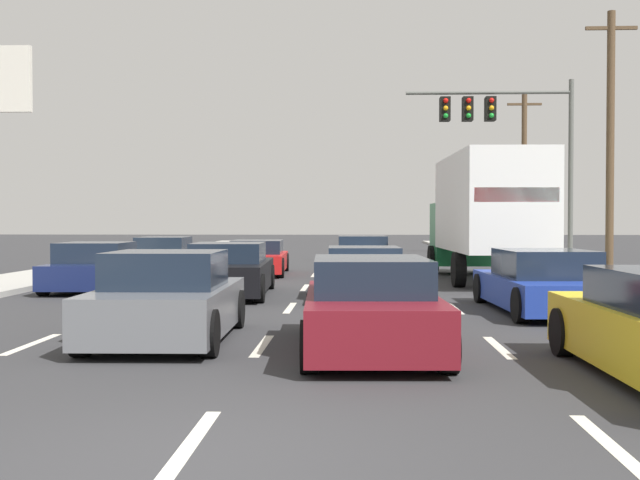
{
  "coord_description": "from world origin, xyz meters",
  "views": [
    {
      "loc": [
        1.33,
        -5.92,
        1.82
      ],
      "look_at": [
        0.46,
        14.31,
        1.32
      ],
      "focal_mm": 44.75,
      "sensor_mm": 36.0,
      "label": 1
    }
  ],
  "objects_px": {
    "utility_pole_far": "(524,171)",
    "car_navy": "(97,268)",
    "car_gray": "(168,301)",
    "traffic_signal_mast": "(497,124)",
    "car_blue": "(543,284)",
    "car_red": "(257,258)",
    "car_tan": "(165,256)",
    "car_black": "(229,271)",
    "box_truck": "(485,211)",
    "car_silver": "(362,257)",
    "car_white": "(363,275)",
    "utility_pole_mid": "(610,138)",
    "car_maroon": "(370,307)"
  },
  "relations": [
    {
      "from": "car_black",
      "to": "car_silver",
      "type": "height_order",
      "value": "car_silver"
    },
    {
      "from": "car_gray",
      "to": "car_blue",
      "type": "distance_m",
      "value": 7.7
    },
    {
      "from": "car_silver",
      "to": "utility_pole_mid",
      "type": "xyz_separation_m",
      "value": [
        8.8,
        1.9,
        4.16
      ]
    },
    {
      "from": "car_black",
      "to": "utility_pole_far",
      "type": "height_order",
      "value": "utility_pole_far"
    },
    {
      "from": "traffic_signal_mast",
      "to": "utility_pole_far",
      "type": "bearing_deg",
      "value": 72.57
    },
    {
      "from": "car_black",
      "to": "car_silver",
      "type": "distance_m",
      "value": 8.31
    },
    {
      "from": "car_maroon",
      "to": "utility_pole_mid",
      "type": "distance_m",
      "value": 20.09
    },
    {
      "from": "car_gray",
      "to": "car_maroon",
      "type": "xyz_separation_m",
      "value": [
        3.04,
        -0.73,
        -0.0
      ]
    },
    {
      "from": "car_red",
      "to": "traffic_signal_mast",
      "type": "xyz_separation_m",
      "value": [
        8.94,
        5.42,
        5.13
      ]
    },
    {
      "from": "car_blue",
      "to": "traffic_signal_mast",
      "type": "relative_size",
      "value": 0.63
    },
    {
      "from": "car_navy",
      "to": "car_red",
      "type": "bearing_deg",
      "value": 62.06
    },
    {
      "from": "car_white",
      "to": "car_blue",
      "type": "bearing_deg",
      "value": -38.19
    },
    {
      "from": "car_navy",
      "to": "utility_pole_far",
      "type": "relative_size",
      "value": 0.48
    },
    {
      "from": "utility_pole_mid",
      "to": "utility_pole_far",
      "type": "xyz_separation_m",
      "value": [
        -0.08,
        13.94,
        -0.33
      ]
    },
    {
      "from": "car_blue",
      "to": "utility_pole_far",
      "type": "bearing_deg",
      "value": 78.89
    },
    {
      "from": "car_tan",
      "to": "car_silver",
      "type": "height_order",
      "value": "car_silver"
    },
    {
      "from": "car_tan",
      "to": "box_truck",
      "type": "xyz_separation_m",
      "value": [
        10.46,
        -3.46,
        1.54
      ]
    },
    {
      "from": "car_white",
      "to": "utility_pole_far",
      "type": "distance_m",
      "value": 25.78
    },
    {
      "from": "traffic_signal_mast",
      "to": "car_white",
      "type": "bearing_deg",
      "value": -112.14
    },
    {
      "from": "utility_pole_far",
      "to": "car_navy",
      "type": "bearing_deg",
      "value": -125.01
    },
    {
      "from": "car_black",
      "to": "box_truck",
      "type": "height_order",
      "value": "box_truck"
    },
    {
      "from": "car_gray",
      "to": "traffic_signal_mast",
      "type": "height_order",
      "value": "traffic_signal_mast"
    },
    {
      "from": "car_gray",
      "to": "car_black",
      "type": "bearing_deg",
      "value": 91.76
    },
    {
      "from": "car_navy",
      "to": "box_truck",
      "type": "relative_size",
      "value": 0.48
    },
    {
      "from": "car_tan",
      "to": "utility_pole_mid",
      "type": "relative_size",
      "value": 0.5
    },
    {
      "from": "box_truck",
      "to": "traffic_signal_mast",
      "type": "height_order",
      "value": "traffic_signal_mast"
    },
    {
      "from": "car_red",
      "to": "car_silver",
      "type": "height_order",
      "value": "car_silver"
    },
    {
      "from": "car_navy",
      "to": "car_red",
      "type": "height_order",
      "value": "car_navy"
    },
    {
      "from": "car_tan",
      "to": "car_red",
      "type": "bearing_deg",
      "value": -10.64
    },
    {
      "from": "car_silver",
      "to": "utility_pole_far",
      "type": "distance_m",
      "value": 18.48
    },
    {
      "from": "traffic_signal_mast",
      "to": "utility_pole_mid",
      "type": "relative_size",
      "value": 0.81
    },
    {
      "from": "car_silver",
      "to": "car_maroon",
      "type": "xyz_separation_m",
      "value": [
        -0.04,
        -15.66,
        0.03
      ]
    },
    {
      "from": "car_red",
      "to": "utility_pole_mid",
      "type": "distance_m",
      "value": 13.17
    },
    {
      "from": "traffic_signal_mast",
      "to": "car_tan",
      "type": "bearing_deg",
      "value": -158.62
    },
    {
      "from": "box_truck",
      "to": "car_blue",
      "type": "bearing_deg",
      "value": -91.14
    },
    {
      "from": "car_black",
      "to": "car_silver",
      "type": "xyz_separation_m",
      "value": [
        3.3,
        7.63,
        -0.01
      ]
    },
    {
      "from": "car_white",
      "to": "car_maroon",
      "type": "distance_m",
      "value": 7.56
    },
    {
      "from": "car_navy",
      "to": "car_white",
      "type": "distance_m",
      "value": 7.06
    },
    {
      "from": "car_white",
      "to": "utility_pole_far",
      "type": "xyz_separation_m",
      "value": [
        8.76,
        23.94,
        3.87
      ]
    },
    {
      "from": "car_red",
      "to": "car_black",
      "type": "relative_size",
      "value": 0.97
    },
    {
      "from": "car_gray",
      "to": "utility_pole_far",
      "type": "xyz_separation_m",
      "value": [
        11.79,
        30.76,
        3.81
      ]
    },
    {
      "from": "car_black",
      "to": "car_gray",
      "type": "distance_m",
      "value": 7.3
    },
    {
      "from": "car_red",
      "to": "car_blue",
      "type": "distance_m",
      "value": 12.85
    },
    {
      "from": "car_black",
      "to": "utility_pole_mid",
      "type": "xyz_separation_m",
      "value": [
        12.1,
        9.53,
        4.16
      ]
    },
    {
      "from": "car_black",
      "to": "utility_pole_mid",
      "type": "height_order",
      "value": "utility_pole_mid"
    },
    {
      "from": "car_black",
      "to": "car_navy",
      "type": "bearing_deg",
      "value": 162.32
    },
    {
      "from": "car_red",
      "to": "box_truck",
      "type": "distance_m",
      "value": 7.86
    },
    {
      "from": "car_gray",
      "to": "utility_pole_mid",
      "type": "distance_m",
      "value": 21.0
    },
    {
      "from": "car_maroon",
      "to": "traffic_signal_mast",
      "type": "height_order",
      "value": "traffic_signal_mast"
    },
    {
      "from": "car_black",
      "to": "car_tan",
      "type": "bearing_deg",
      "value": 113.39
    }
  ]
}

